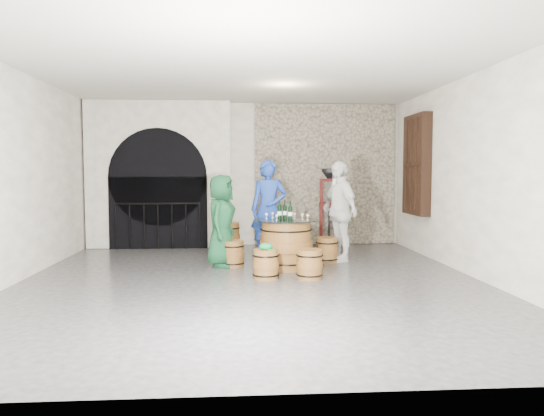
{
  "coord_description": "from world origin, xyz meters",
  "views": [
    {
      "loc": [
        -0.21,
        -7.71,
        1.66
      ],
      "look_at": [
        0.38,
        0.92,
        1.05
      ],
      "focal_mm": 34.0,
      "sensor_mm": 36.0,
      "label": 1
    }
  ],
  "objects": [
    {
      "name": "tasting_glass_b",
      "position": [
        0.92,
        1.06,
        0.89
      ],
      "size": [
        0.05,
        0.05,
        0.1
      ],
      "primitive_type": null,
      "color": "#A86520",
      "rests_on": "barrel_table"
    },
    {
      "name": "tasting_glass_e",
      "position": [
        0.99,
        0.9,
        0.89
      ],
      "size": [
        0.05,
        0.05,
        0.1
      ],
      "primitive_type": null,
      "color": "#A86520",
      "rests_on": "barrel_table"
    },
    {
      "name": "ground",
      "position": [
        0.0,
        0.0,
        0.0
      ],
      "size": [
        8.0,
        8.0,
        0.0
      ],
      "primitive_type": "plane",
      "color": "#2C2C2F",
      "rests_on": "ground"
    },
    {
      "name": "barrel_stool_near_right",
      "position": [
        0.91,
        0.13,
        0.23
      ],
      "size": [
        0.42,
        0.42,
        0.46
      ],
      "color": "brown",
      "rests_on": "ground"
    },
    {
      "name": "person_blue",
      "position": [
        0.4,
        2.05,
        0.94
      ],
      "size": [
        0.73,
        0.51,
        1.89
      ],
      "primitive_type": "imported",
      "rotation": [
        0.0,
        0.0,
        -0.09
      ],
      "color": "#1B3895",
      "rests_on": "ground"
    },
    {
      "name": "green_cap",
      "position": [
        0.24,
        0.17,
        0.5
      ],
      "size": [
        0.24,
        0.2,
        0.11
      ],
      "color": "#0C853D",
      "rests_on": "barrel_stool_near_left"
    },
    {
      "name": "wine_bottle_right",
      "position": [
        0.62,
        1.18,
        0.98
      ],
      "size": [
        0.08,
        0.08,
        0.32
      ],
      "color": "black",
      "rests_on": "barrel_table"
    },
    {
      "name": "barrel_table",
      "position": [
        0.64,
        1.04,
        0.42
      ],
      "size": [
        1.1,
        1.1,
        0.84
      ],
      "color": "brown",
      "rests_on": "ground"
    },
    {
      "name": "person_green",
      "position": [
        -0.48,
        1.29,
        0.8
      ],
      "size": [
        0.7,
        0.89,
        1.61
      ],
      "primitive_type": "imported",
      "rotation": [
        0.0,
        0.0,
        1.31
      ],
      "color": "#124024",
      "rests_on": "ground"
    },
    {
      "name": "side_barrel",
      "position": [
        -0.37,
        2.91,
        0.31
      ],
      "size": [
        0.47,
        0.47,
        0.62
      ],
      "rotation": [
        0.0,
        0.0,
        -0.02
      ],
      "color": "brown",
      "rests_on": "ground"
    },
    {
      "name": "ceiling",
      "position": [
        0.0,
        0.0,
        3.2
      ],
      "size": [
        8.0,
        8.0,
        0.0
      ],
      "primitive_type": "plane",
      "rotation": [
        3.14,
        0.0,
        0.0
      ],
      "color": "beige",
      "rests_on": "wall_back"
    },
    {
      "name": "stone_facing_panel",
      "position": [
        1.8,
        3.94,
        1.6
      ],
      "size": [
        3.2,
        0.12,
        3.18
      ],
      "primitive_type": "cube",
      "color": "#9E937E",
      "rests_on": "ground"
    },
    {
      "name": "tasting_glass_c",
      "position": [
        0.43,
        1.37,
        0.89
      ],
      "size": [
        0.05,
        0.05,
        0.1
      ],
      "primitive_type": null,
      "color": "#A86520",
      "rests_on": "barrel_table"
    },
    {
      "name": "tasting_glass_a",
      "position": [
        0.46,
        0.9,
        0.89
      ],
      "size": [
        0.05,
        0.05,
        0.1
      ],
      "primitive_type": null,
      "color": "#A86520",
      "rests_on": "barrel_table"
    },
    {
      "name": "wall_left",
      "position": [
        -3.5,
        0.0,
        1.6
      ],
      "size": [
        0.0,
        8.0,
        8.0
      ],
      "primitive_type": "plane",
      "rotation": [
        1.57,
        0.0,
        1.57
      ],
      "color": "white",
      "rests_on": "ground"
    },
    {
      "name": "barrel_stool_left",
      "position": [
        -0.29,
        1.24,
        0.23
      ],
      "size": [
        0.42,
        0.42,
        0.46
      ],
      "color": "brown",
      "rests_on": "ground"
    },
    {
      "name": "wall_back",
      "position": [
        0.0,
        4.0,
        1.6
      ],
      "size": [
        8.0,
        0.0,
        8.0
      ],
      "primitive_type": "plane",
      "rotation": [
        1.57,
        0.0,
        0.0
      ],
      "color": "white",
      "rests_on": "ground"
    },
    {
      "name": "corking_press",
      "position": [
        1.83,
        3.52,
        1.01
      ],
      "size": [
        0.71,
        0.4,
        1.73
      ],
      "rotation": [
        0.0,
        0.0,
        -0.04
      ],
      "color": "#49100C",
      "rests_on": "ground"
    },
    {
      "name": "tasting_glass_f",
      "position": [
        0.3,
        1.21,
        0.89
      ],
      "size": [
        0.05,
        0.05,
        0.1
      ],
      "primitive_type": null,
      "color": "#A86520",
      "rests_on": "barrel_table"
    },
    {
      "name": "control_box",
      "position": [
        2.05,
        3.86,
        1.35
      ],
      "size": [
        0.18,
        0.1,
        0.22
      ],
      "primitive_type": "cube",
      "color": "silver",
      "rests_on": "wall_back"
    },
    {
      "name": "barrel_stool_near_left",
      "position": [
        0.24,
        0.17,
        0.23
      ],
      "size": [
        0.42,
        0.42,
        0.46
      ],
      "color": "brown",
      "rests_on": "ground"
    },
    {
      "name": "arched_opening",
      "position": [
        -1.9,
        3.74,
        1.58
      ],
      "size": [
        3.1,
        0.6,
        3.19
      ],
      "color": "white",
      "rests_on": "ground"
    },
    {
      "name": "barrel_stool_far",
      "position": [
        0.42,
        1.96,
        0.23
      ],
      "size": [
        0.42,
        0.42,
        0.46
      ],
      "color": "brown",
      "rests_on": "ground"
    },
    {
      "name": "wall_front",
      "position": [
        0.0,
        -4.0,
        1.6
      ],
      "size": [
        8.0,
        0.0,
        8.0
      ],
      "primitive_type": "plane",
      "rotation": [
        -1.57,
        0.0,
        0.0
      ],
      "color": "white",
      "rests_on": "ground"
    },
    {
      "name": "wall_right",
      "position": [
        3.5,
        0.0,
        1.6
      ],
      "size": [
        0.0,
        8.0,
        8.0
      ],
      "primitive_type": "plane",
      "rotation": [
        1.57,
        0.0,
        -1.57
      ],
      "color": "white",
      "rests_on": "ground"
    },
    {
      "name": "barrel_stool_right",
      "position": [
        1.44,
        1.55,
        0.23
      ],
      "size": [
        0.42,
        0.42,
        0.46
      ],
      "color": "brown",
      "rests_on": "ground"
    },
    {
      "name": "tasting_glass_d",
      "position": [
        0.79,
        1.19,
        0.89
      ],
      "size": [
        0.05,
        0.05,
        0.1
      ],
      "primitive_type": null,
      "color": "#A86520",
      "rests_on": "barrel_table"
    },
    {
      "name": "wine_bottle_center",
      "position": [
        0.7,
        0.97,
        0.98
      ],
      "size": [
        0.08,
        0.08,
        0.32
      ],
      "color": "black",
      "rests_on": "barrel_table"
    },
    {
      "name": "shuttered_window",
      "position": [
        3.38,
        2.4,
        1.8
      ],
      "size": [
        0.23,
        1.1,
        2.0
      ],
      "color": "black",
      "rests_on": "wall_right"
    },
    {
      "name": "wine_bottle_left",
      "position": [
        0.53,
        1.11,
        0.98
      ],
      "size": [
        0.08,
        0.08,
        0.32
      ],
      "color": "black",
      "rests_on": "barrel_table"
    },
    {
      "name": "person_white",
      "position": [
        1.69,
        1.71,
        0.93
      ],
      "size": [
        0.78,
        1.18,
        1.86
      ],
      "primitive_type": "imported",
      "rotation": [
        0.0,
        0.0,
        -1.24
      ],
      "color": "white",
      "rests_on": "ground"
    }
  ]
}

